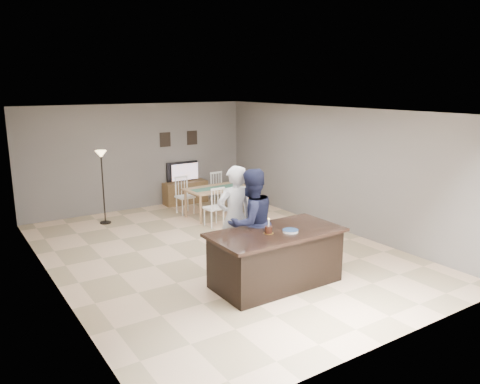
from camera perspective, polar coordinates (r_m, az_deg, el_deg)
floor at (r=9.17m, az=-2.62°, el=-7.26°), size 8.00×8.00×0.00m
room_shell at (r=8.73m, az=-2.73°, el=3.12°), size 8.00×8.00×8.00m
kitchen_island at (r=7.61m, az=4.37°, el=-7.96°), size 2.15×1.10×0.90m
tv_console at (r=12.81m, az=-6.67°, el=-0.05°), size 1.20×0.40×0.60m
television at (r=12.76m, az=-6.87°, el=2.47°), size 0.91×0.12×0.53m
tv_screen_glow at (r=12.69m, az=-6.71°, el=2.45°), size 0.78×0.00×0.78m
picture_frames at (r=12.73m, az=-7.46°, el=6.47°), size 1.10×0.02×0.38m
doorway at (r=5.62m, az=-17.17°, el=-7.49°), size 0.00×2.10×2.65m
woman at (r=8.06m, az=-0.63°, el=-3.22°), size 0.71×0.50×1.84m
man at (r=7.82m, az=1.36°, el=-3.77°), size 0.93×0.75×1.83m
birthday_cake at (r=7.33m, az=3.50°, el=-4.60°), size 0.16×0.16×0.25m
plate_stack at (r=7.42m, az=6.16°, el=-4.74°), size 0.25×0.25×0.04m
dining_table at (r=11.44m, az=-2.82°, el=-0.07°), size 1.56×1.77×0.93m
floor_lamp at (r=11.12m, az=-16.50°, el=2.91°), size 0.26×0.26×1.71m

